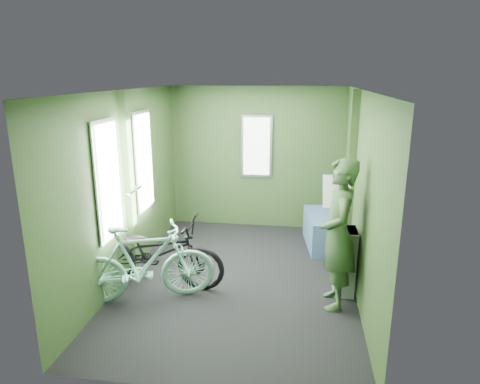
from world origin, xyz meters
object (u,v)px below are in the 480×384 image
Objects in this scene: waste_box at (345,261)px; bench_seat at (328,227)px; bicycle_black at (158,286)px; bicycle_mint at (146,302)px; passenger at (338,234)px.

waste_box is 1.40m from bench_seat.
bicycle_mint reaches higher than bicycle_black.
bench_seat is at bearing -66.58° from bicycle_mint.
passenger is (2.09, 0.26, 0.83)m from bicycle_mint.
waste_box is at bearing -92.68° from bench_seat.
bench_seat reaches higher than waste_box.
bicycle_black is at bearing -175.62° from waste_box.
bicycle_mint is at bearing -178.42° from bicycle_black.
bicycle_mint is 2.26m from passenger.
passenger is 1.58× the size of bench_seat.
waste_box is at bearing 154.47° from passenger.
bicycle_black is at bearing -95.96° from passenger.
waste_box is at bearing -95.44° from bicycle_mint.
bicycle_black is 2.63m from bench_seat.
waste_box reaches higher than bicycle_mint.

